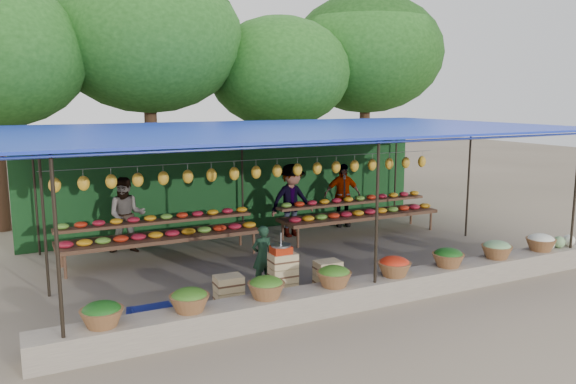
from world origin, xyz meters
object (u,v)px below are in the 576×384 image
weighing_scale (281,249)px  vendor_seated (262,256)px  crate_counter (282,279)px  blue_crate_front (154,319)px  blue_crate_back (142,318)px

weighing_scale → vendor_seated: size_ratio=0.32×
crate_counter → weighing_scale: bearing=-180.0°
crate_counter → weighing_scale: 0.55m
crate_counter → vendor_seated: (-0.07, 0.65, 0.26)m
weighing_scale → vendor_seated: weighing_scale is taller
weighing_scale → blue_crate_front: bearing=-169.4°
crate_counter → vendor_seated: vendor_seated is taller
vendor_seated → blue_crate_front: bearing=22.5°
vendor_seated → blue_crate_back: size_ratio=2.47×
crate_counter → blue_crate_front: (-2.32, -0.43, -0.14)m
vendor_seated → blue_crate_front: (-2.25, -1.08, -0.40)m
weighing_scale → blue_crate_back: (-2.44, -0.24, -0.72)m
vendor_seated → blue_crate_front: 2.53m
blue_crate_back → blue_crate_front: bearing=-43.9°
weighing_scale → blue_crate_back: size_ratio=0.80×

